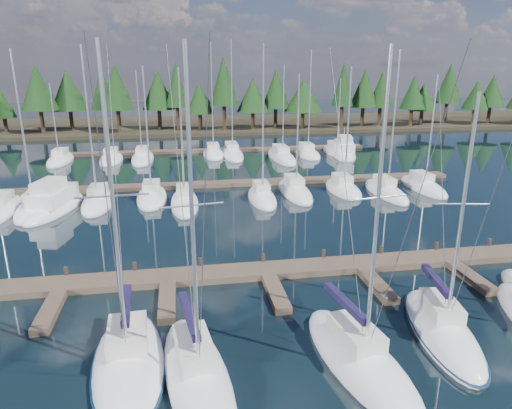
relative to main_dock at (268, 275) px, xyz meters
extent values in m
plane|color=black|center=(0.00, 12.64, -0.20)|extent=(260.00, 260.00, 0.00)
cube|color=#2C2518|center=(0.00, 72.64, 0.10)|extent=(220.00, 30.00, 0.60)
cube|color=brown|center=(0.00, 0.64, 0.00)|extent=(44.00, 2.00, 0.40)
cube|color=brown|center=(-12.00, -2.36, 0.00)|extent=(0.90, 4.00, 0.40)
cube|color=brown|center=(-6.00, -2.36, 0.00)|extent=(0.90, 4.00, 0.40)
cube|color=brown|center=(0.00, -2.36, 0.00)|extent=(0.90, 4.00, 0.40)
cube|color=brown|center=(6.00, -2.36, 0.00)|extent=(0.90, 4.00, 0.40)
cube|color=brown|center=(12.00, -2.36, 0.00)|extent=(0.90, 4.00, 0.40)
cylinder|color=#32251C|center=(-12.00, 1.64, 0.25)|extent=(0.26, 0.26, 0.90)
cylinder|color=#32251C|center=(-8.00, 1.64, 0.25)|extent=(0.26, 0.26, 0.90)
cylinder|color=#32251C|center=(-4.00, 1.64, 0.25)|extent=(0.26, 0.26, 0.90)
cylinder|color=#32251C|center=(0.00, 1.64, 0.25)|extent=(0.26, 0.26, 0.90)
cylinder|color=#32251C|center=(4.00, 1.64, 0.25)|extent=(0.26, 0.26, 0.90)
cylinder|color=#32251C|center=(8.00, 1.64, 0.25)|extent=(0.26, 0.26, 0.90)
cylinder|color=#32251C|center=(12.00, 1.64, 0.25)|extent=(0.26, 0.26, 0.90)
cylinder|color=#32251C|center=(16.00, 1.64, 0.25)|extent=(0.26, 0.26, 0.90)
cube|color=brown|center=(0.00, 22.64, 0.00)|extent=(50.00, 1.80, 0.40)
cube|color=brown|center=(0.00, 42.64, 0.00)|extent=(46.00, 1.80, 0.40)
ellipsoid|color=white|center=(-7.51, -7.42, -0.05)|extent=(3.53, 8.41, 1.90)
cube|color=beige|center=(-7.53, -7.01, 1.15)|extent=(1.82, 2.73, 0.70)
cylinder|color=silver|center=(-7.48, -7.83, 6.96)|extent=(0.17, 0.17, 12.33)
cylinder|color=silver|center=(-7.60, -6.03, 1.90)|extent=(0.36, 3.62, 0.12)
cube|color=black|center=(-7.60, -6.03, 2.05)|extent=(0.58, 3.47, 0.30)
cylinder|color=silver|center=(-7.48, -7.83, 7.58)|extent=(2.70, 0.25, 0.07)
cylinder|color=#3F3F44|center=(-7.37, -9.60, 6.81)|extent=(0.26, 3.56, 12.64)
cylinder|color=#3F3F44|center=(-7.62, -5.66, 6.81)|extent=(0.32, 4.38, 12.64)
ellipsoid|color=#0C2340|center=(-7.51, -7.42, 0.02)|extent=(3.67, 8.74, 0.18)
ellipsoid|color=white|center=(-4.66, -8.87, -0.05)|extent=(3.75, 9.26, 1.90)
cube|color=beige|center=(-4.72, -8.43, 1.15)|extent=(1.77, 3.04, 0.70)
cylinder|color=silver|center=(-4.60, -9.32, 6.91)|extent=(0.18, 0.18, 12.23)
cylinder|color=silver|center=(-4.87, -7.36, 1.90)|extent=(0.67, 3.94, 0.12)
cube|color=black|center=(-4.87, -7.36, 2.05)|extent=(0.87, 3.79, 0.30)
cylinder|color=silver|center=(-4.60, -9.32, 7.52)|extent=(2.26, 0.38, 0.07)
cylinder|color=#3F3F44|center=(-4.33, -11.23, 6.76)|extent=(0.57, 3.86, 12.54)
cylinder|color=#3F3F44|center=(-4.93, -6.96, 6.76)|extent=(0.69, 4.76, 12.54)
ellipsoid|color=white|center=(2.30, -8.89, -0.05)|extent=(4.00, 8.83, 1.90)
cube|color=beige|center=(2.23, -8.47, 1.15)|extent=(1.90, 2.92, 0.70)
cylinder|color=silver|center=(2.36, -9.31, 6.86)|extent=(0.18, 0.18, 12.14)
cylinder|color=silver|center=(2.08, -7.46, 1.90)|extent=(0.69, 3.72, 0.12)
cube|color=black|center=(2.08, -7.46, 2.05)|extent=(0.89, 3.59, 0.30)
cylinder|color=silver|center=(2.36, -9.31, 7.47)|extent=(2.43, 0.44, 0.07)
cylinder|color=#3F3F44|center=(2.64, -11.12, 6.71)|extent=(0.60, 3.65, 12.45)
cylinder|color=#3F3F44|center=(2.02, -7.08, 6.71)|extent=(0.73, 4.49, 12.45)
ellipsoid|color=white|center=(7.05, -7.41, -0.05)|extent=(3.80, 8.21, 1.90)
cube|color=beige|center=(7.12, -7.02, 1.15)|extent=(1.78, 2.73, 0.70)
cylinder|color=silver|center=(6.98, -7.80, 6.01)|extent=(0.19, 0.19, 10.42)
cylinder|color=silver|center=(7.28, -6.09, 1.90)|extent=(0.71, 3.45, 0.12)
cube|color=black|center=(7.28, -6.09, 2.05)|extent=(0.91, 3.33, 0.30)
cylinder|color=silver|center=(6.98, -7.80, 6.53)|extent=(2.22, 0.45, 0.07)
cylinder|color=#3F3F44|center=(6.69, -9.47, 5.86)|extent=(0.62, 3.38, 10.73)
cylinder|color=#3F3F44|center=(7.34, -5.73, 5.86)|extent=(0.75, 4.16, 10.73)
ellipsoid|color=#0C2340|center=(7.05, -7.41, 0.02)|extent=(3.95, 8.54, 0.18)
ellipsoid|color=white|center=(-20.65, 16.15, -0.05)|extent=(2.60, 8.90, 1.90)
cube|color=beige|center=(-20.65, 16.60, 1.15)|extent=(1.43, 2.85, 0.70)
ellipsoid|color=white|center=(-17.84, 16.51, -0.05)|extent=(2.77, 8.43, 1.90)
cube|color=beige|center=(-17.84, 16.93, 1.15)|extent=(1.52, 2.70, 0.70)
cylinder|color=silver|center=(-17.84, 16.09, 7.14)|extent=(0.16, 0.16, 12.68)
ellipsoid|color=white|center=(-12.66, 17.55, -0.05)|extent=(2.76, 8.34, 1.90)
cube|color=beige|center=(-12.66, 17.97, 1.15)|extent=(1.52, 2.67, 0.70)
cylinder|color=silver|center=(-12.66, 17.13, 7.34)|extent=(0.16, 0.16, 13.08)
ellipsoid|color=white|center=(-7.83, 18.39, -0.05)|extent=(2.82, 8.03, 1.90)
cube|color=beige|center=(-7.83, 18.79, 1.15)|extent=(1.55, 2.57, 0.70)
cylinder|color=silver|center=(-7.83, 17.99, 6.48)|extent=(0.16, 0.16, 11.37)
ellipsoid|color=white|center=(-4.76, 16.04, -0.05)|extent=(2.52, 8.69, 1.90)
cube|color=beige|center=(-4.76, 16.47, 1.15)|extent=(1.38, 2.78, 0.70)
cylinder|color=silver|center=(-4.76, 15.60, 6.41)|extent=(0.16, 0.16, 11.23)
ellipsoid|color=white|center=(2.58, 16.40, -0.05)|extent=(2.46, 7.40, 1.90)
cube|color=beige|center=(2.58, 16.77, 1.15)|extent=(1.35, 2.37, 0.70)
cylinder|color=silver|center=(2.58, 16.03, 7.37)|extent=(0.16, 0.16, 13.15)
ellipsoid|color=white|center=(6.27, 18.20, -0.05)|extent=(2.69, 9.25, 1.90)
cube|color=beige|center=(6.27, 18.66, 1.15)|extent=(1.48, 2.96, 0.70)
cylinder|color=silver|center=(6.27, 17.73, 6.14)|extent=(0.16, 0.16, 10.68)
ellipsoid|color=white|center=(11.34, 18.21, -0.05)|extent=(2.81, 7.45, 1.90)
cube|color=beige|center=(11.34, 18.58, 1.15)|extent=(1.55, 2.38, 0.70)
cylinder|color=silver|center=(11.34, 17.84, 6.44)|extent=(0.16, 0.16, 11.28)
ellipsoid|color=white|center=(15.21, 16.52, -0.05)|extent=(2.43, 8.79, 1.90)
cube|color=beige|center=(15.21, 16.96, 1.15)|extent=(1.34, 2.81, 0.70)
cylinder|color=silver|center=(15.21, 16.08, 7.18)|extent=(0.16, 0.16, 12.78)
ellipsoid|color=white|center=(19.90, 17.71, -0.05)|extent=(2.60, 8.43, 1.90)
cube|color=beige|center=(19.90, 18.13, 1.15)|extent=(1.43, 2.70, 0.70)
cylinder|color=silver|center=(19.90, 17.29, 6.06)|extent=(0.16, 0.16, 10.52)
ellipsoid|color=white|center=(-20.80, 38.53, -0.05)|extent=(2.89, 8.98, 1.90)
cube|color=beige|center=(-20.80, 38.97, 1.15)|extent=(1.59, 2.87, 0.70)
cylinder|color=silver|center=(-20.80, 38.08, 5.42)|extent=(0.16, 0.16, 9.25)
ellipsoid|color=white|center=(-14.17, 38.05, -0.05)|extent=(2.92, 8.38, 1.90)
cube|color=beige|center=(-14.17, 38.47, 1.15)|extent=(1.61, 2.68, 0.70)
cylinder|color=silver|center=(-14.17, 37.64, 5.84)|extent=(0.16, 0.16, 10.08)
ellipsoid|color=white|center=(-10.04, 38.02, -0.05)|extent=(2.89, 9.96, 1.90)
cube|color=beige|center=(-10.04, 38.52, 1.15)|extent=(1.59, 3.19, 0.70)
cylinder|color=silver|center=(-10.04, 37.53, 6.18)|extent=(0.16, 0.16, 10.77)
ellipsoid|color=white|center=(-0.29, 39.59, -0.05)|extent=(2.88, 8.31, 1.90)
cube|color=beige|center=(-0.29, 40.01, 1.15)|extent=(1.58, 2.66, 0.70)
cylinder|color=silver|center=(-0.29, 39.18, 7.98)|extent=(0.16, 0.16, 14.36)
ellipsoid|color=white|center=(2.39, 39.45, -0.05)|extent=(2.90, 11.76, 1.90)
cube|color=beige|center=(2.39, 40.04, 1.15)|extent=(1.59, 3.76, 0.70)
cylinder|color=silver|center=(2.39, 38.86, 8.11)|extent=(0.16, 0.16, 14.62)
ellipsoid|color=white|center=(8.87, 36.02, -0.05)|extent=(2.99, 11.74, 1.90)
cube|color=beige|center=(8.87, 36.60, 1.15)|extent=(1.64, 3.76, 0.70)
cylinder|color=silver|center=(8.87, 35.43, 6.51)|extent=(0.16, 0.16, 11.42)
ellipsoid|color=white|center=(12.96, 37.55, -0.05)|extent=(2.99, 8.37, 1.90)
cube|color=beige|center=(12.96, 37.97, 1.15)|extent=(1.64, 2.68, 0.70)
cylinder|color=silver|center=(12.96, 37.13, 7.48)|extent=(0.16, 0.16, 13.37)
ellipsoid|color=white|center=(17.48, 38.23, -0.05)|extent=(2.75, 9.01, 1.90)
cube|color=beige|center=(17.48, 38.68, 1.15)|extent=(1.51, 2.88, 0.70)
cylinder|color=silver|center=(17.48, 37.78, 5.62)|extent=(0.16, 0.16, 9.65)
ellipsoid|color=white|center=(-16.23, 16.41, -0.10)|extent=(5.23, 9.90, 1.89)
cube|color=white|center=(-16.23, 16.41, 1.16)|extent=(3.49, 5.59, 1.26)
cube|color=beige|center=(-16.34, 15.95, 2.21)|extent=(2.44, 3.61, 0.94)
cylinder|color=silver|center=(-16.01, 17.33, 2.84)|extent=(0.10, 0.10, 1.68)
ellipsoid|color=white|center=(18.05, 36.43, -0.10)|extent=(5.36, 9.99, 1.90)
cube|color=white|center=(18.05, 36.43, 1.17)|extent=(3.56, 5.65, 1.27)
cube|color=beige|center=(17.93, 35.97, 2.23)|extent=(2.49, 3.65, 0.95)
cylinder|color=silver|center=(18.28, 37.35, 2.86)|extent=(0.10, 0.10, 1.69)
cylinder|color=black|center=(-36.42, 66.04, 1.68)|extent=(0.70, 0.70, 2.57)
cone|color=black|center=(-36.42, 66.04, 5.46)|extent=(4.22, 4.22, 4.99)
ellipsoid|color=black|center=(-35.92, 66.04, 4.32)|extent=(2.53, 2.53, 2.53)
cylinder|color=black|center=(-29.12, 62.85, 2.44)|extent=(0.70, 0.70, 4.08)
cone|color=black|center=(-29.12, 62.85, 8.44)|extent=(6.30, 6.30, 7.94)
ellipsoid|color=black|center=(-28.62, 62.85, 6.63)|extent=(3.78, 3.78, 3.78)
cylinder|color=black|center=(-24.80, 65.98, 2.25)|extent=(0.70, 0.70, 3.72)
cone|color=black|center=(-24.80, 65.98, 7.73)|extent=(6.71, 6.71, 7.23)
ellipsoid|color=black|center=(-24.30, 65.98, 6.07)|extent=(4.02, 4.02, 4.02)
cylinder|color=black|center=(-18.55, 65.15, 2.32)|extent=(0.70, 0.70, 3.86)
cone|color=black|center=(-18.55, 65.15, 8.00)|extent=(4.65, 4.65, 7.50)
ellipsoid|color=black|center=(-18.05, 65.15, 6.29)|extent=(2.79, 2.79, 2.79)
cylinder|color=black|center=(-15.64, 61.45, 2.45)|extent=(0.70, 0.70, 4.11)
cone|color=black|center=(-15.64, 61.45, 8.50)|extent=(5.85, 5.85, 7.99)
ellipsoid|color=black|center=(-15.14, 61.45, 6.67)|extent=(3.51, 3.51, 3.51)
cylinder|color=black|center=(-8.53, 65.04, 2.26)|extent=(0.70, 0.70, 3.73)
cone|color=black|center=(-8.53, 65.04, 7.76)|extent=(6.09, 6.09, 7.26)
ellipsoid|color=black|center=(-8.03, 65.04, 6.10)|extent=(3.65, 3.65, 3.65)
cylinder|color=black|center=(-5.05, 63.56, 2.52)|extent=(0.70, 0.70, 4.24)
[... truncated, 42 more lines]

